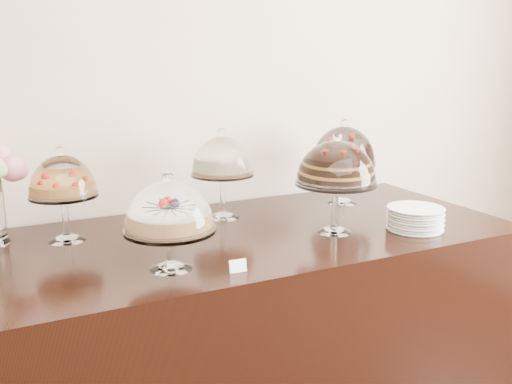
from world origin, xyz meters
name	(u,v)px	position (x,y,z in m)	size (l,w,h in m)	color
wall_back	(152,81)	(0.00, 3.00, 1.50)	(5.00, 0.04, 3.00)	beige
display_counter	(251,330)	(0.24, 2.45, 0.45)	(2.20, 1.00, 0.90)	black
cake_stand_sugar_sponge	(169,211)	(-0.19, 2.19, 1.10)	(0.31, 0.31, 0.34)	white
cake_stand_choco_layer	(336,166)	(0.54, 2.29, 1.18)	(0.34, 0.34, 0.42)	white
cake_stand_cheesecake	(222,160)	(0.22, 2.70, 1.16)	(0.28, 0.28, 0.41)	white
cake_stand_dark_choco	(344,149)	(0.85, 2.68, 1.17)	(0.32, 0.32, 0.42)	white
cake_stand_fruit_tart	(63,181)	(-0.47, 2.67, 1.14)	(0.27, 0.27, 0.38)	white
plate_stack	(415,218)	(0.87, 2.17, 0.95)	(0.23, 0.23, 0.09)	silver
price_card_left	(238,266)	(0.00, 2.06, 0.92)	(0.06, 0.01, 0.04)	white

